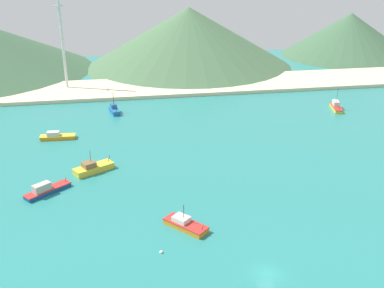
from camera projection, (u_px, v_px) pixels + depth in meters
ground at (222, 186)px, 98.98m from camera, size 260.00×280.00×0.50m
fishing_boat_0 at (114, 110)px, 142.84m from camera, size 3.56×7.09×6.60m
fishing_boat_1 at (46, 190)px, 95.17m from camera, size 9.38×8.14×2.51m
fishing_boat_3 at (93, 168)px, 104.61m from camera, size 9.52×7.25×5.29m
fishing_boat_4 at (336, 107)px, 146.07m from camera, size 4.36×9.21×7.07m
fishing_boat_5 at (57, 136)px, 122.96m from camera, size 9.34×2.98×2.15m
fishing_boat_6 at (185, 224)px, 83.35m from camera, size 7.97×8.35×4.64m
buoy_0 at (161, 252)px, 76.56m from camera, size 0.63×0.63×0.63m
beach_strip at (173, 86)px, 169.39m from camera, size 247.00×25.02×1.20m
hill_central at (189, 37)px, 198.34m from camera, size 89.14×89.14×24.93m
hill_east at (349, 35)px, 218.29m from camera, size 62.14×62.14×20.07m
radio_tower at (62, 39)px, 159.59m from camera, size 3.59×2.87×35.94m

